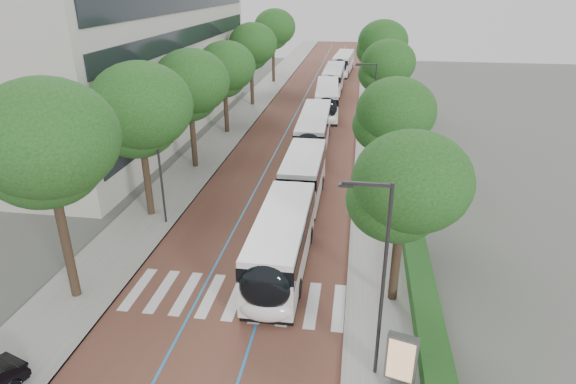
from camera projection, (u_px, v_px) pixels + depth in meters
name	position (u px, v px, depth m)	size (l,w,h in m)	color
ground	(226.00, 310.00, 22.46)	(160.00, 160.00, 0.00)	#51544C
road	(313.00, 107.00, 58.68)	(11.00, 140.00, 0.02)	brown
sidewalk_left	(253.00, 105.00, 59.67)	(4.00, 140.00, 0.12)	gray
sidewalk_right	(375.00, 109.00, 57.65)	(4.00, 140.00, 0.12)	gray
kerb_left	(268.00, 105.00, 59.42)	(0.20, 140.00, 0.14)	gray
kerb_right	(359.00, 108.00, 57.90)	(0.20, 140.00, 0.14)	gray
zebra_crossing	(236.00, 298.00, 23.33)	(10.55, 3.60, 0.01)	silver
lane_line_left	(300.00, 106.00, 58.89)	(0.12, 126.00, 0.01)	#2377B2
lane_line_right	(326.00, 107.00, 58.46)	(0.12, 126.00, 0.01)	#2377B2
office_building	(106.00, 59.00, 47.63)	(18.11, 40.00, 14.00)	#A4A298
hedge	(428.00, 320.00, 21.02)	(1.20, 14.00, 0.80)	#1C4919
streetlight_near	(379.00, 269.00, 16.91)	(1.82, 0.20, 8.00)	#2D2D30
streetlight_far	(372.00, 104.00, 39.55)	(1.82, 0.20, 8.00)	#2D2D30
lamp_post_left	(159.00, 162.00, 28.87)	(0.14, 0.14, 8.00)	#2D2D30
trees_left	(214.00, 70.00, 43.17)	(6.14, 61.03, 10.06)	black
trees_right	(385.00, 80.00, 41.30)	(6.04, 47.60, 9.39)	black
lead_bus	(292.00, 211.00, 28.45)	(2.57, 18.40, 3.20)	black
bus_queued_0	(314.00, 132.00, 43.33)	(2.80, 12.45, 3.20)	silver
bus_queued_1	(327.00, 100.00, 55.04)	(3.21, 12.52, 3.20)	silver
bus_queued_2	(333.00, 79.00, 66.63)	(2.61, 12.41, 3.20)	silver
bus_queued_3	(343.00, 64.00, 79.32)	(3.22, 12.52, 3.20)	silver
ad_panel	(401.00, 361.00, 17.61)	(1.17, 0.60, 2.36)	#59595B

